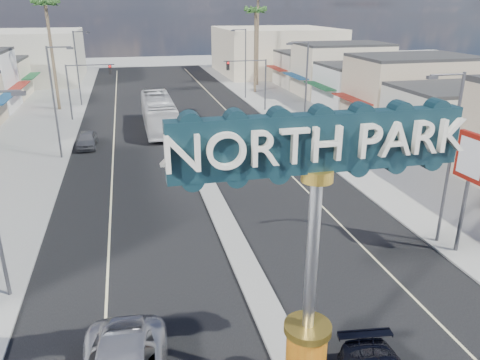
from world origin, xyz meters
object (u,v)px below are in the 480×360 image
car_parked_left (87,140)px  city_bus (159,113)px  gateway_sign (314,230)px  streetlight_r_far (244,60)px  palm_left_far (46,9)px  palm_right_mid (256,15)px  streetlight_l_far (78,65)px  bank_pylon_sign (471,164)px  palm_right_far (258,1)px  traffic_signal_right (251,75)px  streetlight_l_mid (56,97)px  streetlight_r_mid (304,87)px  traffic_signal_left (85,81)px  streetlight_r_near (448,152)px

car_parked_left → city_bus: size_ratio=0.34×
gateway_sign → streetlight_r_far: gateway_sign is taller
palm_left_far → palm_right_mid: bearing=13.0°
streetlight_l_far → palm_left_far: bearing=-142.1°
palm_left_far → car_parked_left: bearing=-76.0°
gateway_sign → bank_pylon_sign: size_ratio=1.49×
palm_right_far → streetlight_r_far: bearing=-114.5°
palm_left_far → city_bus: palm_left_far is taller
palm_left_far → bank_pylon_sign: palm_left_far is taller
traffic_signal_right → car_parked_left: size_ratio=1.46×
palm_left_far → city_bus: bearing=-47.7°
streetlight_l_mid → streetlight_r_mid: bearing=0.0°
palm_right_mid → bank_pylon_sign: 47.56m
traffic_signal_right → bank_pylon_sign: bearing=-87.2°
palm_left_far → bank_pylon_sign: 48.05m
palm_left_far → palm_right_mid: (26.00, 6.00, -0.90)m
bank_pylon_sign → streetlight_l_mid: bearing=131.7°
streetlight_r_mid → palm_right_mid: size_ratio=0.74×
traffic_signal_left → streetlight_r_far: (19.62, 8.01, 0.79)m
gateway_sign → bank_pylon_sign: 12.93m
car_parked_left → bank_pylon_sign: bank_pylon_sign is taller
streetlight_l_mid → city_bus: (8.43, 7.92, -3.38)m
streetlight_r_far → city_bus: bearing=-131.4°
streetlight_l_mid → palm_left_far: 21.16m
traffic_signal_left → palm_right_mid: (22.18, 12.01, 6.33)m
traffic_signal_left → streetlight_r_mid: 24.11m
palm_right_far → city_bus: palm_right_far is taller
traffic_signal_right → city_bus: traffic_signal_right is taller
traffic_signal_right → streetlight_r_mid: (1.25, -13.99, 0.79)m
streetlight_r_near → streetlight_l_mid: bearing=136.2°
traffic_signal_right → palm_left_far: bearing=164.9°
streetlight_l_far → palm_left_far: (-2.57, -2.00, 6.43)m
gateway_sign → bank_pylon_sign: gateway_sign is taller
palm_left_far → palm_right_mid: 26.70m
gateway_sign → streetlight_l_mid: size_ratio=1.02×
traffic_signal_left → palm_left_far: bearing=122.4°
car_parked_left → palm_right_far: bearing=52.4°
streetlight_l_mid → streetlight_r_near: same height
streetlight_l_far → palm_right_far: 28.29m
streetlight_l_mid → streetlight_r_far: same height
traffic_signal_right → palm_right_mid: 14.10m
streetlight_l_mid → palm_left_far: (-2.57, 20.00, 6.43)m
car_parked_left → bank_pylon_sign: size_ratio=0.67×
palm_left_far → gateway_sign: bearing=-74.9°
gateway_sign → car_parked_left: (-8.73, 30.95, -5.23)m
streetlight_r_near → bank_pylon_sign: size_ratio=1.46×
gateway_sign → streetlight_r_far: (10.43, 50.02, -0.86)m
traffic_signal_right → streetlight_l_far: streetlight_l_far is taller
bank_pylon_sign → palm_right_far: bearing=82.1°
streetlight_r_mid → palm_right_mid: 26.71m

